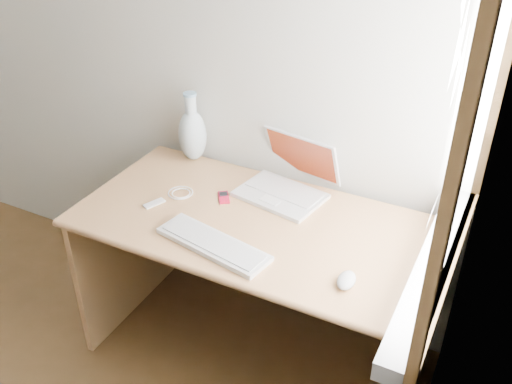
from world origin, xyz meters
The scene contains 10 objects.
back_wall centered at (0.00, 1.75, 1.30)m, with size 3.50×0.04×2.60m, color silver.
window centered at (1.72, 1.30, 1.28)m, with size 0.11×0.99×1.10m.
desk centered at (1.03, 1.46, 0.51)m, with size 1.34×0.67×0.71m.
laptop centered at (1.04, 1.61, 0.76)m, with size 0.36×0.33×0.22m.
external_keyboard centered at (0.97, 1.17, 0.72)m, with size 0.45×0.21×0.02m.
mouse centered at (1.45, 1.19, 0.73)m, with size 0.06×0.10×0.03m, color white.
ipod centered at (0.85, 1.46, 0.71)m, with size 0.08×0.09×0.01m.
cable_coil centered at (0.68, 1.41, 0.71)m, with size 0.10×0.10×0.01m, color white.
remote centered at (0.63, 1.30, 0.71)m, with size 0.03×0.09×0.01m, color white.
vase centered at (0.57, 1.68, 0.83)m, with size 0.12×0.12×0.31m.
Camera 1 is at (1.82, -0.17, 1.92)m, focal length 40.00 mm.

